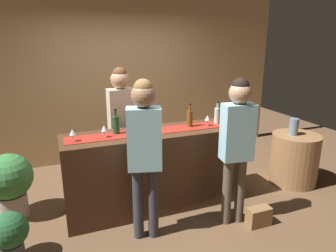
% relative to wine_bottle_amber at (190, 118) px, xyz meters
% --- Properties ---
extents(ground_plane, '(10.00, 10.00, 0.00)m').
position_rel_wine_bottle_amber_xyz_m(ground_plane, '(-0.47, -0.03, -1.11)').
color(ground_plane, brown).
extents(back_wall, '(6.00, 0.12, 2.90)m').
position_rel_wine_bottle_amber_xyz_m(back_wall, '(-0.47, 1.87, 0.34)').
color(back_wall, tan).
rests_on(back_wall, ground).
extents(bar_counter, '(2.22, 0.60, 1.00)m').
position_rel_wine_bottle_amber_xyz_m(bar_counter, '(-0.47, -0.03, -0.61)').
color(bar_counter, '#472B19').
rests_on(bar_counter, ground).
extents(counter_runner_cloth, '(2.11, 0.28, 0.01)m').
position_rel_wine_bottle_amber_xyz_m(counter_runner_cloth, '(-0.47, -0.03, -0.11)').
color(counter_runner_cloth, maroon).
rests_on(counter_runner_cloth, bar_counter).
extents(wine_bottle_amber, '(0.07, 0.07, 0.30)m').
position_rel_wine_bottle_amber_xyz_m(wine_bottle_amber, '(0.00, 0.00, 0.00)').
color(wine_bottle_amber, brown).
rests_on(wine_bottle_amber, bar_counter).
extents(wine_bottle_green, '(0.07, 0.07, 0.30)m').
position_rel_wine_bottle_amber_xyz_m(wine_bottle_green, '(-0.93, 0.04, 0.00)').
color(wine_bottle_green, '#194723').
rests_on(wine_bottle_green, bar_counter).
extents(wine_bottle_clear, '(0.07, 0.07, 0.30)m').
position_rel_wine_bottle_amber_xyz_m(wine_bottle_clear, '(0.39, -0.01, 0.00)').
color(wine_bottle_clear, '#B2C6C1').
rests_on(wine_bottle_clear, bar_counter).
extents(wine_glass_near_customer, '(0.07, 0.07, 0.14)m').
position_rel_wine_bottle_amber_xyz_m(wine_glass_near_customer, '(-1.08, -0.05, -0.01)').
color(wine_glass_near_customer, silver).
rests_on(wine_glass_near_customer, bar_counter).
extents(wine_glass_mid_counter, '(0.07, 0.07, 0.14)m').
position_rel_wine_bottle_amber_xyz_m(wine_glass_mid_counter, '(0.23, -0.05, -0.01)').
color(wine_glass_mid_counter, silver).
rests_on(wine_glass_mid_counter, bar_counter).
extents(wine_glass_far_end, '(0.07, 0.07, 0.14)m').
position_rel_wine_bottle_amber_xyz_m(wine_glass_far_end, '(-1.42, -0.07, -0.01)').
color(wine_glass_far_end, silver).
rests_on(wine_glass_far_end, bar_counter).
extents(bartender, '(0.35, 0.24, 1.72)m').
position_rel_wine_bottle_amber_xyz_m(bartender, '(-0.75, 0.55, -0.04)').
color(bartender, '#26262B').
rests_on(bartender, ground).
extents(customer_sipping, '(0.37, 0.25, 1.69)m').
position_rel_wine_bottle_amber_xyz_m(customer_sipping, '(0.24, -0.70, -0.07)').
color(customer_sipping, brown).
rests_on(customer_sipping, ground).
extents(customer_browsing, '(0.38, 0.28, 1.71)m').
position_rel_wine_bottle_amber_xyz_m(customer_browsing, '(-0.78, -0.60, -0.05)').
color(customer_browsing, '#33333D').
rests_on(customer_browsing, ground).
extents(round_side_table, '(0.68, 0.68, 0.74)m').
position_rel_wine_bottle_amber_xyz_m(round_side_table, '(1.65, -0.14, -0.74)').
color(round_side_table, '#996B42').
rests_on(round_side_table, ground).
extents(vase_on_side_table, '(0.13, 0.13, 0.24)m').
position_rel_wine_bottle_amber_xyz_m(vase_on_side_table, '(1.59, -0.12, -0.25)').
color(vase_on_side_table, slate).
rests_on(vase_on_side_table, round_side_table).
extents(potted_plant_tall, '(0.54, 0.54, 0.79)m').
position_rel_wine_bottle_amber_xyz_m(potted_plant_tall, '(-2.16, 0.35, -0.65)').
color(potted_plant_tall, '#9E9389').
rests_on(potted_plant_tall, ground).
extents(potted_plant_small, '(0.35, 0.35, 0.51)m').
position_rel_wine_bottle_amber_xyz_m(potted_plant_small, '(-2.09, -0.49, -0.82)').
color(potted_plant_small, '#4C4C51').
rests_on(potted_plant_small, ground).
extents(handbag, '(0.28, 0.14, 0.22)m').
position_rel_wine_bottle_amber_xyz_m(handbag, '(0.48, -0.88, -1.00)').
color(handbag, olive).
rests_on(handbag, ground).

